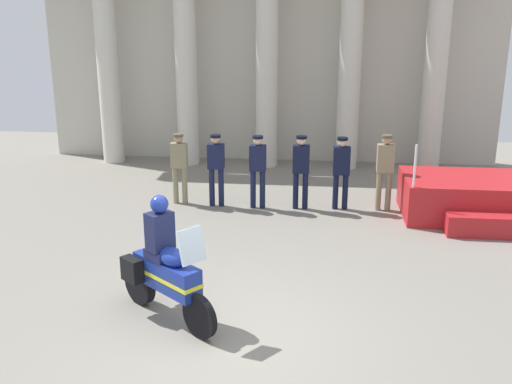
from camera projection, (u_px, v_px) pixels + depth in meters
The scene contains 10 objects.
ground_plane at pixel (225, 334), 8.32m from camera, with size 28.00×28.00×0.00m, color gray.
colonnade_backdrop at pixel (269, 49), 17.20m from camera, with size 13.62×1.48×6.37m.
reviewing_stand at pixel (478, 199), 12.98m from camera, with size 3.25×2.42×1.79m.
officer_in_row_0 at pixel (179, 163), 13.82m from camera, with size 0.39×0.24×1.68m.
officer_in_row_1 at pixel (216, 164), 13.62m from camera, with size 0.39×0.24×1.70m.
officer_in_row_2 at pixel (258, 166), 13.47m from camera, with size 0.39×0.24×1.71m.
officer_in_row_3 at pixel (301, 166), 13.42m from camera, with size 0.39×0.24×1.72m.
officer_in_row_4 at pixel (341, 167), 13.40m from camera, with size 0.39×0.24×1.69m.
officer_in_row_5 at pixel (385, 166), 13.31m from camera, with size 0.39×0.24×1.76m.
motorcycle_with_rider at pixel (164, 268), 8.55m from camera, with size 1.70×1.40×1.90m.
Camera 1 is at (1.25, -7.29, 4.32)m, focal length 41.36 mm.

